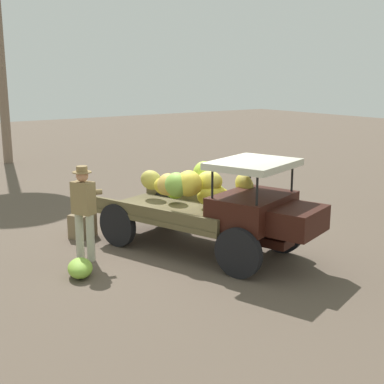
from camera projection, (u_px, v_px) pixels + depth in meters
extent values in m
plane|color=brown|center=(190.00, 246.00, 10.40)|extent=(60.00, 60.00, 0.00)
cube|color=#32140D|center=(196.00, 225.00, 10.14)|extent=(3.94, 1.66, 0.16)
cylinder|color=black|center=(282.00, 230.00, 9.94)|extent=(0.87, 0.40, 0.87)
cylinder|color=black|center=(238.00, 253.00, 8.68)|extent=(0.87, 0.40, 0.87)
cylinder|color=black|center=(168.00, 209.00, 11.56)|extent=(0.87, 0.40, 0.87)
cylinder|color=black|center=(118.00, 225.00, 10.30)|extent=(0.87, 0.40, 0.87)
cube|color=brown|center=(178.00, 212.00, 10.36)|extent=(3.38, 2.56, 0.10)
cube|color=brown|center=(201.00, 197.00, 10.95)|extent=(2.88, 1.00, 0.22)
cube|color=brown|center=(152.00, 213.00, 9.69)|extent=(2.88, 1.00, 0.22)
cube|color=#32140D|center=(253.00, 209.00, 9.30)|extent=(1.52, 1.79, 0.55)
cube|color=#32140D|center=(299.00, 221.00, 8.79)|extent=(0.99, 1.23, 0.44)
cylinder|color=black|center=(292.00, 177.00, 9.43)|extent=(0.04, 0.04, 0.55)
cylinder|color=black|center=(257.00, 189.00, 8.42)|extent=(0.04, 0.04, 0.55)
cylinder|color=black|center=(250.00, 171.00, 9.94)|extent=(0.04, 0.04, 0.55)
cylinder|color=black|center=(212.00, 182.00, 8.93)|extent=(0.04, 0.04, 0.55)
cube|color=beige|center=(254.00, 164.00, 9.12)|extent=(1.63, 1.82, 0.12)
ellipsoid|color=#7FAC3F|center=(177.00, 185.00, 9.63)|extent=(0.62, 0.56, 0.52)
ellipsoid|color=gold|center=(167.00, 186.00, 10.22)|extent=(0.71, 0.68, 0.46)
ellipsoid|color=#94AE2B|center=(210.00, 191.00, 10.47)|extent=(0.76, 0.75, 0.48)
ellipsoid|color=gold|center=(168.00, 184.00, 10.07)|extent=(0.55, 0.48, 0.53)
ellipsoid|color=gold|center=(151.00, 180.00, 11.23)|extent=(0.63, 0.62, 0.54)
ellipsoid|color=#8DC32E|center=(175.00, 189.00, 10.85)|extent=(0.52, 0.60, 0.55)
ellipsoid|color=gold|center=(214.00, 197.00, 9.99)|extent=(0.80, 0.82, 0.50)
ellipsoid|color=gold|center=(232.00, 204.00, 9.89)|extent=(0.65, 0.61, 0.51)
ellipsoid|color=#8EAF33|center=(204.00, 174.00, 10.30)|extent=(0.70, 0.67, 0.61)
ellipsoid|color=gold|center=(210.00, 181.00, 9.99)|extent=(0.66, 0.62, 0.48)
ellipsoid|color=#A9C23B|center=(212.00, 194.00, 10.58)|extent=(0.75, 0.72, 0.56)
ellipsoid|color=gold|center=(244.00, 185.00, 9.97)|extent=(0.67, 0.62, 0.53)
ellipsoid|color=yellow|center=(190.00, 184.00, 9.74)|extent=(0.71, 0.71, 0.53)
ellipsoid|color=gold|center=(189.00, 183.00, 9.58)|extent=(0.65, 0.70, 0.63)
cylinder|color=#B2B39A|center=(80.00, 236.00, 9.59)|extent=(0.15, 0.15, 0.88)
cylinder|color=#B2B39A|center=(91.00, 238.00, 9.46)|extent=(0.15, 0.15, 0.88)
cube|color=olive|center=(83.00, 198.00, 9.36)|extent=(0.46, 0.39, 0.59)
cylinder|color=olive|center=(82.00, 191.00, 9.48)|extent=(0.40, 0.27, 0.10)
cylinder|color=olive|center=(91.00, 193.00, 9.38)|extent=(0.19, 0.41, 0.10)
sphere|color=tan|center=(82.00, 176.00, 9.27)|extent=(0.22, 0.22, 0.22)
cylinder|color=olive|center=(82.00, 172.00, 9.26)|extent=(0.34, 0.34, 0.02)
cylinder|color=olive|center=(82.00, 169.00, 9.24)|extent=(0.20, 0.20, 0.10)
cube|color=#7A6547|center=(83.00, 225.00, 10.91)|extent=(0.60, 0.63, 0.51)
ellipsoid|color=#87B83D|center=(80.00, 268.00, 8.79)|extent=(0.75, 0.63, 0.32)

